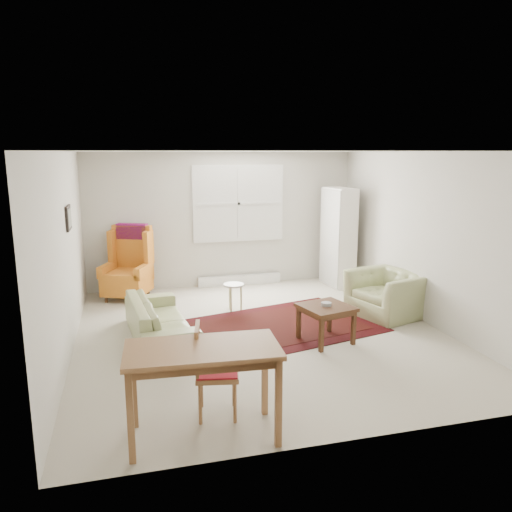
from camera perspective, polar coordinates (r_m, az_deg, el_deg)
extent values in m
cube|color=#BEB6A2|center=(7.07, 0.63, -8.85)|extent=(5.00, 5.50, 0.01)
cube|color=white|center=(6.61, 0.68, 11.87)|extent=(5.00, 5.50, 0.01)
cube|color=beige|center=(9.38, -3.83, 4.15)|extent=(5.00, 0.04, 2.50)
cube|color=beige|center=(4.22, 10.69, -5.52)|extent=(5.00, 0.04, 2.50)
cube|color=beige|center=(6.54, -20.99, 0.06)|extent=(0.04, 5.50, 2.50)
cube|color=beige|center=(7.77, 18.74, 1.97)|extent=(0.04, 5.50, 2.50)
cube|color=white|center=(9.38, -2.03, 6.02)|extent=(1.72, 0.06, 1.42)
cube|color=white|center=(9.38, -2.03, 6.02)|extent=(1.60, 0.02, 1.30)
cube|color=silver|center=(9.58, -1.89, -2.73)|extent=(1.60, 0.12, 0.18)
cube|color=black|center=(6.96, -20.65, 4.10)|extent=(0.03, 0.42, 0.32)
cube|color=#A1944A|center=(6.96, -20.53, 4.11)|extent=(0.01, 0.34, 0.24)
imported|color=#98A06B|center=(6.89, -10.95, -6.31)|extent=(0.91, 1.93, 0.75)
imported|color=#98A06B|center=(7.98, 14.77, -3.74)|extent=(1.18, 1.26, 0.81)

